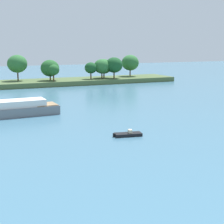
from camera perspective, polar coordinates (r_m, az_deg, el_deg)
The scene contains 2 objects.
treeline_island at distance 118.22m, azimuth -5.96°, elevation 6.25°, with size 74.86×14.44×9.96m.
fishing_skiff at distance 50.25m, azimuth 2.68°, elevation -3.75°, with size 4.37×2.17×0.96m.
Camera 1 is at (-35.11, -21.29, 13.22)m, focal length 54.66 mm.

